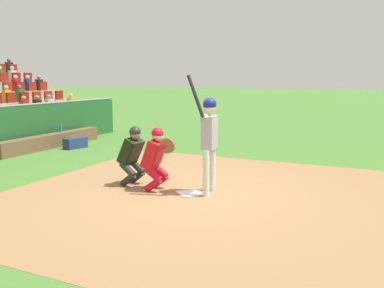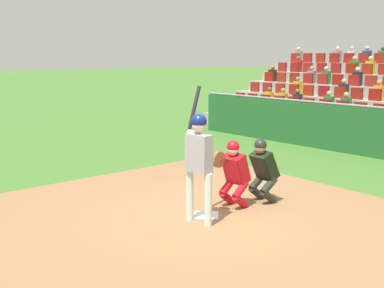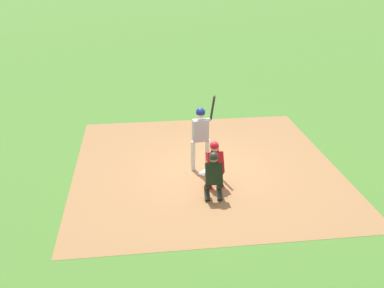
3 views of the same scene
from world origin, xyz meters
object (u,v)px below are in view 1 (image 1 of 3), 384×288
object	(u,v)px
catcher_crouching	(156,155)
water_bottle_on_bench	(61,128)
home_plate_marker	(190,193)
home_plate_umpire	(132,153)
dugout_bench	(52,141)
equipment_duffel_bag	(75,143)
batter_at_plate	(209,134)

from	to	relation	value
catcher_crouching	water_bottle_on_bench	distance (m)	6.82
home_plate_marker	home_plate_umpire	size ratio (longest dim) A/B	0.34
catcher_crouching	dugout_bench	size ratio (longest dim) A/B	0.30
catcher_crouching	equipment_duffel_bag	distance (m)	5.92
home_plate_umpire	water_bottle_on_bench	bearing A→B (deg)	-125.04
home_plate_marker	water_bottle_on_bench	bearing A→B (deg)	-119.71
batter_at_plate	water_bottle_on_bench	world-z (taller)	batter_at_plate
home_plate_umpire	dugout_bench	distance (m)	5.86
home_plate_marker	water_bottle_on_bench	distance (m)	7.44
batter_at_plate	dugout_bench	xyz separation A→B (m)	(-2.97, -6.70, -0.96)
home_plate_marker	water_bottle_on_bench	xyz separation A→B (m)	(-3.68, -6.44, 0.55)
batter_at_plate	catcher_crouching	size ratio (longest dim) A/B	1.77
home_plate_umpire	dugout_bench	world-z (taller)	home_plate_umpire
batter_at_plate	water_bottle_on_bench	size ratio (longest dim) A/B	9.15
batter_at_plate	catcher_crouching	xyz separation A→B (m)	(0.20, -1.05, -0.46)
batter_at_plate	water_bottle_on_bench	xyz separation A→B (m)	(-3.51, -6.77, -0.62)
home_plate_marker	batter_at_plate	world-z (taller)	batter_at_plate
batter_at_plate	equipment_duffel_bag	bearing A→B (deg)	-118.19
equipment_duffel_bag	batter_at_plate	bearing A→B (deg)	75.26
catcher_crouching	equipment_duffel_bag	size ratio (longest dim) A/B	1.82
batter_at_plate	home_plate_umpire	world-z (taller)	batter_at_plate
water_bottle_on_bench	equipment_duffel_bag	distance (m)	1.02
catcher_crouching	batter_at_plate	bearing A→B (deg)	100.94
batter_at_plate	equipment_duffel_bag	distance (m)	6.77
batter_at_plate	equipment_duffel_bag	world-z (taller)	batter_at_plate
catcher_crouching	equipment_duffel_bag	xyz separation A→B (m)	(-3.36, -4.84, -0.55)
catcher_crouching	dugout_bench	world-z (taller)	catcher_crouching
home_plate_marker	batter_at_plate	distance (m)	1.22
water_bottle_on_bench	equipment_duffel_bag	xyz separation A→B (m)	(0.35, 0.88, -0.40)
home_plate_marker	home_plate_umpire	xyz separation A→B (m)	(-0.12, -1.37, 0.68)
dugout_bench	water_bottle_on_bench	bearing A→B (deg)	-172.21
catcher_crouching	home_plate_umpire	distance (m)	0.67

